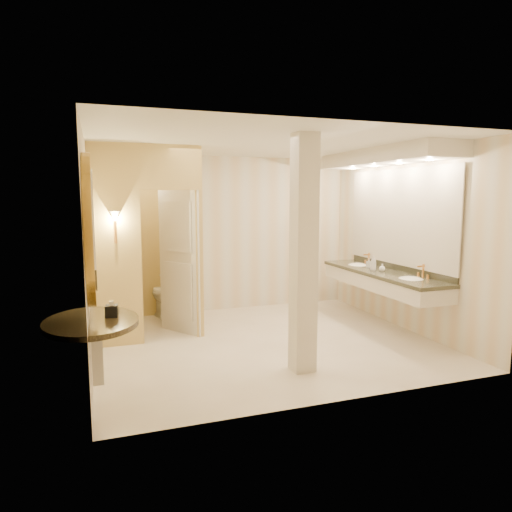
% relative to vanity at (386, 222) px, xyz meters
% --- Properties ---
extents(floor, '(4.50, 4.50, 0.00)m').
position_rel_vanity_xyz_m(floor, '(-1.98, -0.11, -1.63)').
color(floor, white).
rests_on(floor, ground).
extents(ceiling, '(4.50, 4.50, 0.00)m').
position_rel_vanity_xyz_m(ceiling, '(-1.98, -0.11, 1.07)').
color(ceiling, silver).
rests_on(ceiling, wall_back).
extents(wall_back, '(4.50, 0.02, 2.70)m').
position_rel_vanity_xyz_m(wall_back, '(-1.98, 1.89, -0.28)').
color(wall_back, beige).
rests_on(wall_back, floor).
extents(wall_front, '(4.50, 0.02, 2.70)m').
position_rel_vanity_xyz_m(wall_front, '(-1.98, -2.11, -0.28)').
color(wall_front, beige).
rests_on(wall_front, floor).
extents(wall_left, '(0.02, 4.00, 2.70)m').
position_rel_vanity_xyz_m(wall_left, '(-4.23, -0.11, -0.28)').
color(wall_left, beige).
rests_on(wall_left, floor).
extents(wall_right, '(0.02, 4.00, 2.70)m').
position_rel_vanity_xyz_m(wall_right, '(0.27, -0.11, -0.28)').
color(wall_right, beige).
rests_on(wall_right, floor).
extents(toilet_closet, '(1.50, 1.55, 2.70)m').
position_rel_vanity_xyz_m(toilet_closet, '(-3.11, 0.86, -0.24)').
color(toilet_closet, '#ECC87B').
rests_on(toilet_closet, floor).
extents(wall_sconce, '(0.14, 0.14, 0.42)m').
position_rel_vanity_xyz_m(wall_sconce, '(-3.90, 0.32, 0.10)').
color(wall_sconce, gold).
rests_on(wall_sconce, toilet_closet).
extents(vanity, '(0.75, 2.73, 2.09)m').
position_rel_vanity_xyz_m(vanity, '(0.00, 0.00, 0.00)').
color(vanity, beige).
rests_on(vanity, floor).
extents(console_shelf, '(1.07, 1.07, 1.98)m').
position_rel_vanity_xyz_m(console_shelf, '(-4.19, -1.51, -0.28)').
color(console_shelf, black).
rests_on(console_shelf, floor).
extents(pillar, '(0.25, 0.25, 2.70)m').
position_rel_vanity_xyz_m(pillar, '(-1.93, -1.22, -0.28)').
color(pillar, beige).
rests_on(pillar, floor).
extents(tissue_box, '(0.13, 0.13, 0.11)m').
position_rel_vanity_xyz_m(tissue_box, '(-4.02, -1.46, -0.70)').
color(tissue_box, black).
rests_on(tissue_box, console_shelf).
extents(toilet, '(0.67, 0.91, 0.83)m').
position_rel_vanity_xyz_m(toilet, '(-3.08, 1.57, -1.22)').
color(toilet, white).
rests_on(toilet, floor).
extents(soap_bottle_a, '(0.08, 0.09, 0.14)m').
position_rel_vanity_xyz_m(soap_bottle_a, '(-0.02, 0.39, -0.68)').
color(soap_bottle_a, beige).
rests_on(soap_bottle_a, vanity).
extents(soap_bottle_b, '(0.10, 0.10, 0.12)m').
position_rel_vanity_xyz_m(soap_bottle_b, '(-0.04, -0.01, -0.70)').
color(soap_bottle_b, silver).
rests_on(soap_bottle_b, vanity).
extents(soap_bottle_c, '(0.10, 0.10, 0.23)m').
position_rel_vanity_xyz_m(soap_bottle_c, '(-0.14, 0.08, -0.64)').
color(soap_bottle_c, '#C6B28C').
rests_on(soap_bottle_c, vanity).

